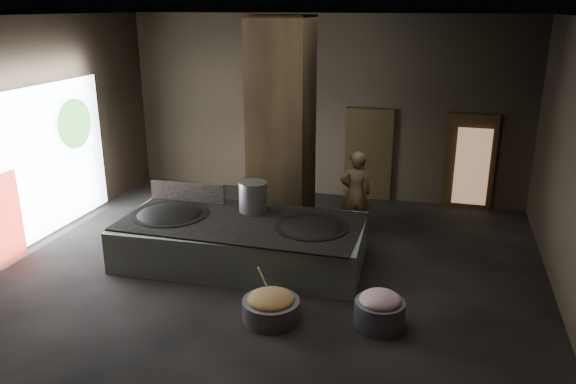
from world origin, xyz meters
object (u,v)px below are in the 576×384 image
(hearth_platform, at_px, (242,242))
(meat_basin, at_px, (379,314))
(veg_basin, at_px, (271,310))
(stock_pot, at_px, (253,197))
(wok_left, at_px, (170,218))
(wok_right, at_px, (312,231))
(cook, at_px, (356,194))

(hearth_platform, height_order, meat_basin, hearth_platform)
(veg_basin, height_order, meat_basin, meat_basin)
(meat_basin, bearing_deg, hearth_platform, 150.44)
(hearth_platform, xyz_separation_m, stock_pot, (0.05, 0.55, 0.73))
(hearth_platform, relative_size, meat_basin, 5.94)
(stock_pot, distance_m, meat_basin, 3.62)
(wok_left, relative_size, meat_basin, 1.87)
(wok_right, xyz_separation_m, cook, (0.50, 1.86, 0.17))
(hearth_platform, xyz_separation_m, cook, (1.85, 1.91, 0.52))
(stock_pot, height_order, meat_basin, stock_pot)
(stock_pot, distance_m, cook, 2.26)
(wok_right, bearing_deg, wok_left, -177.95)
(wok_left, height_order, wok_right, wok_left)
(hearth_platform, distance_m, stock_pot, 0.92)
(wok_left, height_order, cook, cook)
(wok_left, height_order, meat_basin, wok_left)
(meat_basin, bearing_deg, veg_basin, -170.93)
(stock_pot, relative_size, cook, 0.32)
(wok_left, relative_size, cook, 0.78)
(wok_left, height_order, veg_basin, wok_left)
(stock_pot, relative_size, meat_basin, 0.77)
(meat_basin, bearing_deg, wok_right, 131.66)
(cook, xyz_separation_m, meat_basin, (0.97, -3.50, -0.71))
(veg_basin, bearing_deg, stock_pot, 114.84)
(cook, bearing_deg, veg_basin, 61.63)
(wok_right, xyz_separation_m, meat_basin, (1.46, -1.65, -0.54))
(cook, xyz_separation_m, veg_basin, (-0.68, -3.76, -0.75))
(stock_pot, xyz_separation_m, veg_basin, (1.12, -2.41, -0.96))
(meat_basin, bearing_deg, stock_pot, 142.18)
(wok_left, xyz_separation_m, stock_pot, (1.50, 0.60, 0.38))
(hearth_platform, distance_m, wok_left, 1.49)
(wok_right, height_order, stock_pot, stock_pot)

